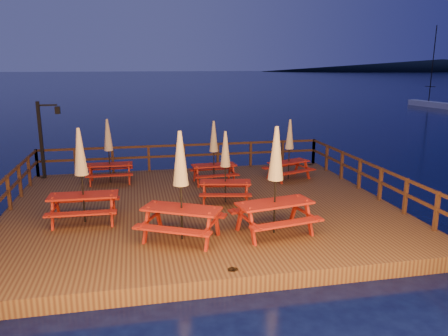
{
  "coord_description": "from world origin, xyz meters",
  "views": [
    {
      "loc": [
        -1.95,
        -13.17,
        4.82
      ],
      "look_at": [
        0.87,
        0.6,
        1.42
      ],
      "focal_mm": 35.0,
      "sensor_mm": 36.0,
      "label": 1
    }
  ],
  "objects_px": {
    "lamp_post": "(45,133)",
    "picnic_table_0": "(225,166)",
    "sailboat": "(431,104)",
    "picnic_table_1": "(289,148)",
    "picnic_table_2": "(214,151)"
  },
  "relations": [
    {
      "from": "lamp_post",
      "to": "picnic_table_0",
      "type": "height_order",
      "value": "lamp_post"
    },
    {
      "from": "sailboat",
      "to": "picnic_table_0",
      "type": "distance_m",
      "value": 42.52
    },
    {
      "from": "lamp_post",
      "to": "picnic_table_1",
      "type": "height_order",
      "value": "lamp_post"
    },
    {
      "from": "picnic_table_0",
      "to": "picnic_table_1",
      "type": "xyz_separation_m",
      "value": [
        3.01,
        2.39,
        -0.0
      ]
    },
    {
      "from": "picnic_table_2",
      "to": "lamp_post",
      "type": "bearing_deg",
      "value": 159.2
    },
    {
      "from": "picnic_table_2",
      "to": "picnic_table_0",
      "type": "bearing_deg",
      "value": -94.1
    },
    {
      "from": "picnic_table_2",
      "to": "picnic_table_1",
      "type": "bearing_deg",
      "value": -2.89
    },
    {
      "from": "lamp_post",
      "to": "sailboat",
      "type": "bearing_deg",
      "value": 35.61
    },
    {
      "from": "lamp_post",
      "to": "picnic_table_2",
      "type": "distance_m",
      "value": 6.61
    },
    {
      "from": "picnic_table_0",
      "to": "picnic_table_2",
      "type": "xyz_separation_m",
      "value": [
        0.06,
        2.4,
        0.01
      ]
    },
    {
      "from": "picnic_table_0",
      "to": "picnic_table_1",
      "type": "bearing_deg",
      "value": 50.07
    },
    {
      "from": "lamp_post",
      "to": "sailboat",
      "type": "xyz_separation_m",
      "value": [
        36.03,
        25.81,
        -1.9
      ]
    },
    {
      "from": "lamp_post",
      "to": "picnic_table_2",
      "type": "height_order",
      "value": "lamp_post"
    },
    {
      "from": "lamp_post",
      "to": "picnic_table_2",
      "type": "relative_size",
      "value": 1.28
    },
    {
      "from": "sailboat",
      "to": "picnic_table_1",
      "type": "height_order",
      "value": "sailboat"
    }
  ]
}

